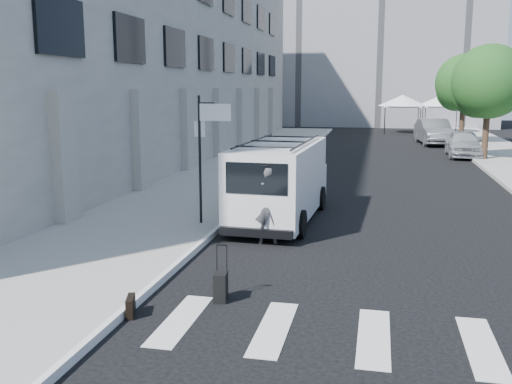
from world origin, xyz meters
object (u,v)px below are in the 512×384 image
at_px(cargo_van, 281,180).
at_px(parked_car_b, 434,132).
at_px(businessman, 267,205).
at_px(parked_car_a, 464,144).
at_px(briefcase, 131,306).
at_px(suitcase, 221,286).
at_px(parked_car_c, 436,130).

height_order(cargo_van, parked_car_b, cargo_van).
relative_size(businessman, parked_car_a, 0.45).
distance_m(briefcase, parked_car_b, 32.71).
relative_size(suitcase, parked_car_b, 0.20).
height_order(businessman, cargo_van, cargo_van).
relative_size(briefcase, parked_car_b, 0.08).
bearing_deg(cargo_van, briefcase, -97.03).
bearing_deg(parked_car_a, suitcase, -105.86).
bearing_deg(parked_car_b, briefcase, -110.01).
height_order(briefcase, cargo_van, cargo_van).
bearing_deg(parked_car_b, businessman, -109.59).
xyz_separation_m(briefcase, parked_car_b, (7.69, 31.78, 0.69)).
bearing_deg(parked_car_c, businessman, -108.33).
distance_m(cargo_van, parked_car_a, 18.69).
height_order(briefcase, parked_car_c, parked_car_c).
xyz_separation_m(parked_car_a, parked_car_c, (-0.42, 11.49, -0.07)).
xyz_separation_m(suitcase, parked_car_c, (6.95, 35.34, 0.40)).
height_order(cargo_van, parked_car_c, cargo_van).
distance_m(suitcase, cargo_van, 6.76).
bearing_deg(briefcase, cargo_van, 63.13).
distance_m(briefcase, cargo_van, 7.88).
bearing_deg(briefcase, parked_car_a, 53.34).
distance_m(businessman, parked_car_b, 27.51).
height_order(parked_car_a, parked_car_b, parked_car_b).
height_order(businessman, suitcase, businessman).
bearing_deg(suitcase, parked_car_b, 71.39).
relative_size(suitcase, parked_car_a, 0.23).
bearing_deg(suitcase, businessman, 81.77).
xyz_separation_m(parked_car_b, parked_car_c, (0.58, 4.56, -0.19)).
xyz_separation_m(cargo_van, parked_car_a, (7.41, 17.15, -0.42)).
relative_size(briefcase, cargo_van, 0.07).
height_order(businessman, briefcase, businessman).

